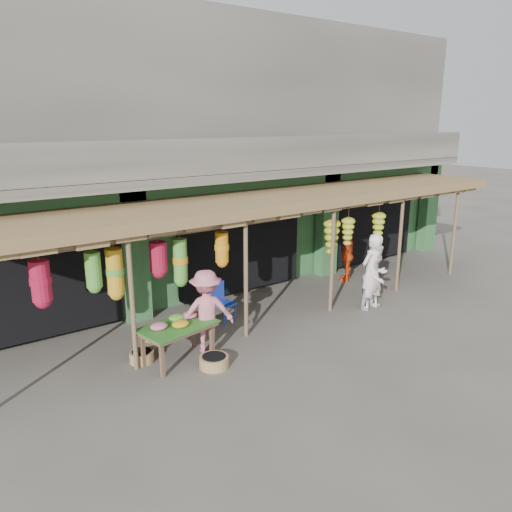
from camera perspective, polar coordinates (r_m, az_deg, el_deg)
ground at (r=11.86m, az=4.29°, el=-6.96°), size 80.00×80.00×0.00m
building at (r=15.04m, az=-7.78°, el=10.93°), size 16.40×6.80×7.00m
awning at (r=11.66m, az=1.47°, el=5.88°), size 14.00×2.70×2.79m
flower_table at (r=9.66m, az=-8.99°, el=-7.97°), size 1.57×1.09×0.86m
blue_chair at (r=11.48m, az=-4.00°, el=-5.03°), size 0.52×0.53×0.90m
basket_left at (r=10.91m, az=-11.64°, el=-8.75°), size 0.47×0.47×0.19m
basket_mid at (r=9.58m, az=-4.81°, el=-11.95°), size 0.73×0.73×0.21m
basket_right at (r=9.99m, az=-12.92°, el=-11.12°), size 0.52×0.52×0.21m
person_front at (r=12.35m, az=13.08°, el=-1.78°), size 0.73×0.53×1.88m
person_right at (r=12.46m, az=13.55°, el=-2.24°), size 0.85×0.69×1.64m
person_vendor at (r=14.45m, az=10.40°, el=0.09°), size 0.94×0.77×1.50m
person_shopper at (r=9.89m, az=-5.71°, el=-6.34°), size 1.25×0.99×1.70m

